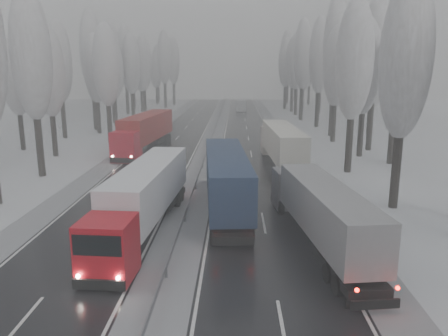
{
  "coord_description": "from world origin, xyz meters",
  "views": [
    {
      "loc": [
        3.34,
        -15.52,
        10.03
      ],
      "look_at": [
        2.44,
        18.74,
        2.2
      ],
      "focal_mm": 35.0,
      "sensor_mm": 36.0,
      "label": 1
    }
  ],
  "objects_px": {
    "truck_blue_box": "(226,175)",
    "box_truck_distant": "(241,105)",
    "truck_red_white": "(145,195)",
    "truck_red_red": "(145,130)",
    "truck_grey_tarp": "(319,208)",
    "truck_cream_box": "(281,143)"
  },
  "relations": [
    {
      "from": "truck_red_white",
      "to": "box_truck_distant",
      "type": "bearing_deg",
      "value": 88.82
    },
    {
      "from": "truck_blue_box",
      "to": "truck_red_white",
      "type": "distance_m",
      "value": 6.78
    },
    {
      "from": "truck_grey_tarp",
      "to": "truck_red_white",
      "type": "bearing_deg",
      "value": 162.52
    },
    {
      "from": "truck_blue_box",
      "to": "box_truck_distant",
      "type": "relative_size",
      "value": 2.2
    },
    {
      "from": "truck_cream_box",
      "to": "box_truck_distant",
      "type": "xyz_separation_m",
      "value": [
        -3.46,
        61.03,
        -1.05
      ]
    },
    {
      "from": "truck_cream_box",
      "to": "truck_red_white",
      "type": "distance_m",
      "value": 21.41
    },
    {
      "from": "truck_red_white",
      "to": "truck_red_red",
      "type": "xyz_separation_m",
      "value": [
        -5.54,
        27.12,
        0.25
      ]
    },
    {
      "from": "truck_grey_tarp",
      "to": "box_truck_distant",
      "type": "distance_m",
      "value": 81.73
    },
    {
      "from": "truck_cream_box",
      "to": "box_truck_distant",
      "type": "height_order",
      "value": "truck_cream_box"
    },
    {
      "from": "truck_cream_box",
      "to": "truck_red_white",
      "type": "bearing_deg",
      "value": -121.92
    },
    {
      "from": "truck_grey_tarp",
      "to": "truck_red_red",
      "type": "height_order",
      "value": "truck_red_red"
    },
    {
      "from": "truck_blue_box",
      "to": "truck_red_red",
      "type": "relative_size",
      "value": 0.96
    },
    {
      "from": "truck_blue_box",
      "to": "truck_grey_tarp",
      "type": "bearing_deg",
      "value": -53.96
    },
    {
      "from": "truck_grey_tarp",
      "to": "truck_blue_box",
      "type": "xyz_separation_m",
      "value": [
        -5.55,
        6.52,
        0.31
      ]
    },
    {
      "from": "truck_grey_tarp",
      "to": "truck_red_red",
      "type": "distance_m",
      "value": 33.16
    },
    {
      "from": "truck_blue_box",
      "to": "truck_red_red",
      "type": "height_order",
      "value": "truck_red_red"
    },
    {
      "from": "truck_red_white",
      "to": "truck_red_red",
      "type": "relative_size",
      "value": 0.9
    },
    {
      "from": "truck_cream_box",
      "to": "truck_red_red",
      "type": "height_order",
      "value": "truck_red_red"
    },
    {
      "from": "truck_red_red",
      "to": "box_truck_distant",
      "type": "bearing_deg",
      "value": 82.88
    },
    {
      "from": "truck_blue_box",
      "to": "box_truck_distant",
      "type": "bearing_deg",
      "value": 84.11
    },
    {
      "from": "truck_grey_tarp",
      "to": "truck_cream_box",
      "type": "relative_size",
      "value": 0.88
    },
    {
      "from": "box_truck_distant",
      "to": "truck_red_white",
      "type": "xyz_separation_m",
      "value": [
        -6.93,
        -79.76,
        0.91
      ]
    }
  ]
}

